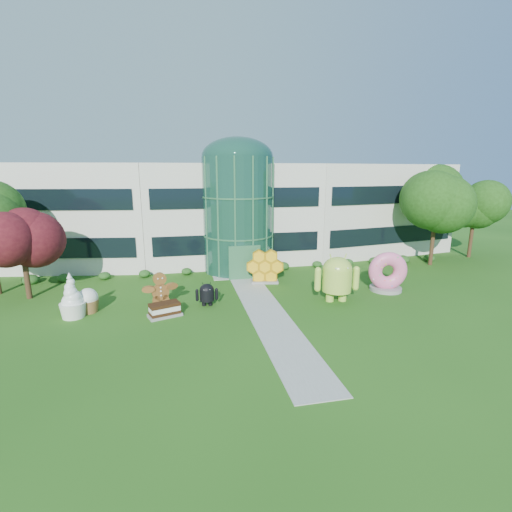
{
  "coord_description": "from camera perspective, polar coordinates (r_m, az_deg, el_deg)",
  "views": [
    {
      "loc": [
        -5.19,
        -19.73,
        8.66
      ],
      "look_at": [
        0.31,
        6.0,
        2.6
      ],
      "focal_mm": 26.0,
      "sensor_mm": 36.0,
      "label": 1
    }
  ],
  "objects": [
    {
      "name": "ground",
      "position": [
        22.16,
        2.49,
        -10.04
      ],
      "size": [
        140.0,
        140.0,
        0.0
      ],
      "primitive_type": "plane",
      "color": "#215114",
      "rests_on": "ground"
    },
    {
      "name": "building",
      "position": [
        38.3,
        -4.25,
        6.92
      ],
      "size": [
        46.0,
        15.0,
        9.3
      ],
      "primitive_type": null,
      "color": "beige",
      "rests_on": "ground"
    },
    {
      "name": "atrium",
      "position": [
        32.37,
        -2.78,
        6.28
      ],
      "size": [
        6.0,
        6.0,
        9.8
      ],
      "primitive_type": "cylinder",
      "color": "#194738",
      "rests_on": "ground"
    },
    {
      "name": "walkway",
      "position": [
        23.95,
        1.28,
        -8.18
      ],
      "size": [
        2.4,
        20.0,
        0.04
      ],
      "primitive_type": "cube",
      "color": "#9E9E93",
      "rests_on": "ground"
    },
    {
      "name": "tree_red",
      "position": [
        29.66,
        -32.13,
        -0.04
      ],
      "size": [
        4.0,
        4.0,
        6.0
      ],
      "primitive_type": null,
      "color": "#3F0C14",
      "rests_on": "ground"
    },
    {
      "name": "trees_backdrop",
      "position": [
        33.44,
        -3.05,
        5.29
      ],
      "size": [
        52.0,
        8.0,
        8.4
      ],
      "primitive_type": null,
      "color": "#1C3F0F",
      "rests_on": "ground"
    },
    {
      "name": "android_green",
      "position": [
        25.5,
        12.37,
        -2.93
      ],
      "size": [
        3.42,
        2.48,
        3.61
      ],
      "primitive_type": null,
      "rotation": [
        0.0,
        0.0,
        -0.12
      ],
      "color": "#ACD444",
      "rests_on": "ground"
    },
    {
      "name": "android_black",
      "position": [
        24.55,
        -7.57,
        -5.64
      ],
      "size": [
        1.57,
        1.08,
        1.75
      ],
      "primitive_type": null,
      "rotation": [
        0.0,
        0.0,
        -0.03
      ],
      "color": "black",
      "rests_on": "ground"
    },
    {
      "name": "donut",
      "position": [
        28.84,
        19.49,
        -2.19
      ],
      "size": [
        3.08,
        1.94,
        2.97
      ],
      "primitive_type": null,
      "rotation": [
        0.0,
        0.0,
        -0.21
      ],
      "color": "pink",
      "rests_on": "ground"
    },
    {
      "name": "gingerbread",
      "position": [
        24.75,
        -14.52,
        -5.06
      ],
      "size": [
        2.72,
        1.63,
        2.35
      ],
      "primitive_type": null,
      "rotation": [
        0.0,
        0.0,
        0.27
      ],
      "color": "brown",
      "rests_on": "ground"
    },
    {
      "name": "ice_cream_sandwich",
      "position": [
        23.38,
        -13.87,
        -8.02
      ],
      "size": [
        2.17,
        1.56,
        0.87
      ],
      "primitive_type": null,
      "rotation": [
        0.0,
        0.0,
        0.33
      ],
      "color": "black",
      "rests_on": "ground"
    },
    {
      "name": "honeycomb",
      "position": [
        29.15,
        1.37,
        -1.83
      ],
      "size": [
        3.24,
        1.64,
        2.43
      ],
      "primitive_type": null,
      "rotation": [
        0.0,
        0.0,
        -0.18
      ],
      "color": "yellow",
      "rests_on": "ground"
    },
    {
      "name": "froyo",
      "position": [
        24.87,
        -26.51,
        -5.47
      ],
      "size": [
        1.7,
        1.7,
        2.75
      ],
      "primitive_type": null,
      "rotation": [
        0.0,
        0.0,
        0.06
      ],
      "color": "white",
      "rests_on": "ground"
    },
    {
      "name": "cupcake",
      "position": [
        25.51,
        -24.41,
        -6.22
      ],
      "size": [
        1.58,
        1.58,
        1.56
      ],
      "primitive_type": null,
      "rotation": [
        0.0,
        0.0,
        0.25
      ],
      "color": "white",
      "rests_on": "ground"
    }
  ]
}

